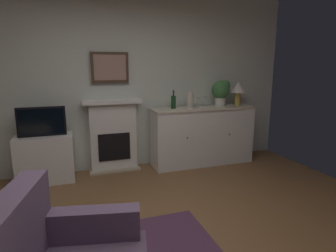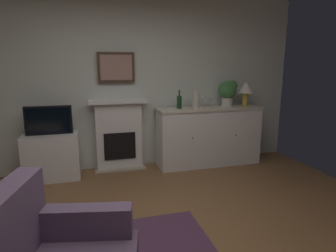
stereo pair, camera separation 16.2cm
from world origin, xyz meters
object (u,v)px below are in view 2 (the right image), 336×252
fireplace_unit (119,135)px  wine_glass_center (212,100)px  sideboard_cabinet (209,136)px  framed_picture (116,68)px  tv_cabinet (52,156)px  table_lamp (246,89)px  vase_decorative (196,100)px  tv_set (49,120)px  potted_plant_small (228,91)px  wine_bottle (179,102)px  wine_glass_left (204,100)px

fireplace_unit → wine_glass_center: (1.46, -0.19, 0.52)m
sideboard_cabinet → wine_glass_center: 0.59m
framed_picture → tv_cabinet: size_ratio=0.73×
framed_picture → table_lamp: framed_picture is taller
vase_decorative → wine_glass_center: bearing=6.9°
tv_set → potted_plant_small: potted_plant_small is taller
framed_picture → fireplace_unit: bearing=-90.0°
wine_bottle → potted_plant_small: potted_plant_small is taller
wine_glass_center → potted_plant_small: (0.32, 0.06, 0.13)m
table_lamp → tv_cabinet: size_ratio=0.53×
wine_glass_center → tv_set: size_ratio=0.27×
fireplace_unit → framed_picture: 1.03m
framed_picture → vase_decorative: size_ratio=1.96×
vase_decorative → tv_set: (-2.16, 0.04, -0.22)m
fireplace_unit → wine_glass_left: size_ratio=6.67×
framed_picture → potted_plant_small: size_ratio=1.28×
fireplace_unit → table_lamp: size_ratio=2.75×
vase_decorative → potted_plant_small: (0.60, 0.10, 0.12)m
sideboard_cabinet → tv_cabinet: 2.42m
wine_glass_left → tv_cabinet: bearing=180.0°
vase_decorative → tv_cabinet: vase_decorative is taller
sideboard_cabinet → potted_plant_small: 0.81m
potted_plant_small → sideboard_cabinet: bearing=-172.5°
potted_plant_small → wine_bottle: bearing=-178.7°
potted_plant_small → fireplace_unit: bearing=175.8°
wine_glass_center → tv_cabinet: bearing=179.3°
wine_glass_center → vase_decorative: bearing=-173.1°
wine_glass_left → vase_decorative: bearing=-159.3°
vase_decorative → potted_plant_small: 0.61m
potted_plant_small → framed_picture: bearing=174.3°
sideboard_cabinet → potted_plant_small: size_ratio=3.96×
table_lamp → vase_decorative: bearing=-176.8°
tv_cabinet → tv_set: (-0.00, -0.02, 0.53)m
wine_glass_center → table_lamp: bearing=1.6°
table_lamp → sideboard_cabinet: bearing=-180.0°
table_lamp → wine_bottle: bearing=178.7°
fireplace_unit → tv_set: bearing=-169.2°
framed_picture → tv_cabinet: (-0.97, -0.21, -1.25)m
fireplace_unit → framed_picture: framed_picture is taller
wine_glass_center → potted_plant_small: 0.35m
framed_picture → vase_decorative: 1.31m
tv_cabinet → potted_plant_small: size_ratio=1.74×
table_lamp → vase_decorative: 0.90m
wine_glass_left → tv_cabinet: (-2.33, 0.00, -0.74)m
wine_glass_left → wine_glass_center: size_ratio=1.00×
sideboard_cabinet → vase_decorative: 0.66m
wine_glass_left → wine_glass_center: 0.11m
fireplace_unit → wine_glass_left: 1.46m
wine_glass_center → tv_set: wine_glass_center is taller
wine_bottle → wine_glass_center: 0.53m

